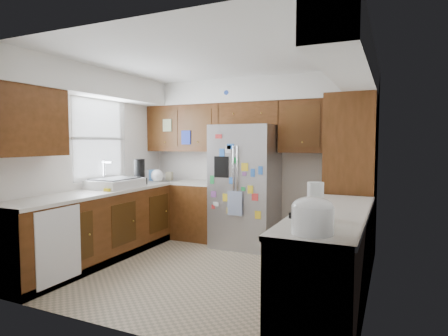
{
  "coord_description": "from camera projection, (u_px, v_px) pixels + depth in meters",
  "views": [
    {
      "loc": [
        2.0,
        -3.96,
        1.55
      ],
      "look_at": [
        0.04,
        0.35,
        1.22
      ],
      "focal_mm": 30.0,
      "sensor_mm": 36.0,
      "label": 1
    }
  ],
  "objects": [
    {
      "name": "floor",
      "position": [
        209.0,
        270.0,
        4.53
      ],
      "size": [
        3.6,
        3.6,
        0.0
      ],
      "primitive_type": "plane",
      "color": "tan",
      "rests_on": "ground"
    },
    {
      "name": "room_shell",
      "position": [
        214.0,
        121.0,
        4.78
      ],
      "size": [
        3.64,
        3.24,
        2.52
      ],
      "color": "white",
      "rests_on": "ground"
    },
    {
      "name": "left_counter_run",
      "position": [
        121.0,
        225.0,
        5.09
      ],
      "size": [
        1.36,
        3.2,
        0.92
      ],
      "color": "#42240C",
      "rests_on": "ground"
    },
    {
      "name": "right_counter_run",
      "position": [
        331.0,
        265.0,
        3.45
      ],
      "size": [
        0.63,
        2.25,
        0.92
      ],
      "color": "#42240C",
      "rests_on": "ground"
    },
    {
      "name": "pantry",
      "position": [
        351.0,
        179.0,
        4.88
      ],
      "size": [
        0.6,
        0.9,
        2.15
      ],
      "primitive_type": "cube",
      "color": "#42240C",
      "rests_on": "ground"
    },
    {
      "name": "fridge",
      "position": [
        245.0,
        186.0,
        5.56
      ],
      "size": [
        0.9,
        0.79,
        1.8
      ],
      "color": "#A3A4A9",
      "rests_on": "ground"
    },
    {
      "name": "bridge_cabinet",
      "position": [
        251.0,
        114.0,
        5.69
      ],
      "size": [
        0.96,
        0.34,
        0.35
      ],
      "primitive_type": "cube",
      "color": "#42240C",
      "rests_on": "fridge"
    },
    {
      "name": "fridge_top_items",
      "position": [
        245.0,
        94.0,
        5.66
      ],
      "size": [
        0.82,
        0.34,
        0.29
      ],
      "color": "#2748AE",
      "rests_on": "bridge_cabinet"
    },
    {
      "name": "sink_assembly",
      "position": [
        115.0,
        183.0,
        5.17
      ],
      "size": [
        0.52,
        0.72,
        0.37
      ],
      "color": "white",
      "rests_on": "left_counter_run"
    },
    {
      "name": "left_counter_clutter",
      "position": [
        148.0,
        174.0,
        5.8
      ],
      "size": [
        0.32,
        0.89,
        0.38
      ],
      "color": "black",
      "rests_on": "left_counter_run"
    },
    {
      "name": "rice_cooker",
      "position": [
        313.0,
        215.0,
        2.58
      ],
      "size": [
        0.3,
        0.29,
        0.26
      ],
      "color": "white",
      "rests_on": "right_counter_run"
    },
    {
      "name": "paper_towel",
      "position": [
        315.0,
        200.0,
        3.11
      ],
      "size": [
        0.13,
        0.13,
        0.3
      ],
      "primitive_type": "cylinder",
      "color": "white",
      "rests_on": "right_counter_run"
    }
  ]
}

